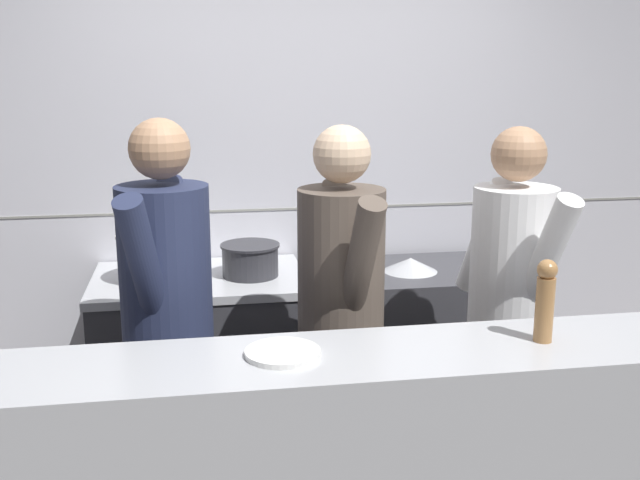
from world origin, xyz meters
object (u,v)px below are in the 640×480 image
(oven_range, at_px, (202,360))
(mixing_bowl_steel, at_px, (410,265))
(stock_pot, at_px, (154,256))
(chef_head_cook, at_px, (168,317))
(chef_line, at_px, (509,306))
(sauce_pot, at_px, (250,259))
(pepper_mill, at_px, (545,299))
(plated_dish_main, at_px, (283,353))
(chef_sous, at_px, (341,314))

(oven_range, relative_size, mixing_bowl_steel, 3.76)
(stock_pot, height_order, chef_head_cook, chef_head_cook)
(chef_line, bearing_deg, oven_range, 134.52)
(sauce_pot, distance_m, pepper_mill, 1.65)
(mixing_bowl_steel, bearing_deg, oven_range, 178.40)
(oven_range, height_order, plated_dish_main, plated_dish_main)
(oven_range, distance_m, mixing_bowl_steel, 1.17)
(stock_pot, relative_size, plated_dish_main, 1.45)
(chef_head_cook, bearing_deg, chef_sous, 15.44)
(mixing_bowl_steel, xyz_separation_m, chef_sous, (-0.52, -0.79, 0.03))
(chef_sous, distance_m, chef_line, 0.72)
(stock_pot, relative_size, sauce_pot, 1.20)
(oven_range, height_order, pepper_mill, pepper_mill)
(chef_sous, relative_size, chef_line, 1.01)
(sauce_pot, bearing_deg, stock_pot, -178.29)
(oven_range, xyz_separation_m, stock_pot, (-0.21, -0.05, 0.57))
(plated_dish_main, bearing_deg, chef_line, 30.24)
(stock_pot, relative_size, chef_sous, 0.21)
(pepper_mill, relative_size, chef_line, 0.17)
(sauce_pot, height_order, mixing_bowl_steel, sauce_pot)
(mixing_bowl_steel, height_order, pepper_mill, pepper_mill)
(sauce_pot, bearing_deg, chef_sous, -68.92)
(oven_range, bearing_deg, chef_sous, -55.72)
(mixing_bowl_steel, distance_m, plated_dish_main, 1.61)
(mixing_bowl_steel, distance_m, chef_line, 0.80)
(sauce_pot, bearing_deg, chef_line, -37.04)
(stock_pot, relative_size, mixing_bowl_steel, 1.26)
(sauce_pot, xyz_separation_m, plated_dish_main, (0.00, -1.37, 0.05))
(stock_pot, xyz_separation_m, chef_sous, (0.77, -0.77, -0.07))
(sauce_pot, height_order, plated_dish_main, sauce_pot)
(chef_head_cook, bearing_deg, sauce_pot, 81.08)
(oven_range, relative_size, pepper_mill, 3.71)
(oven_range, relative_size, plated_dish_main, 4.31)
(chef_sous, bearing_deg, chef_line, -7.67)
(mixing_bowl_steel, relative_size, chef_head_cook, 0.16)
(sauce_pot, xyz_separation_m, mixing_bowl_steel, (0.82, 0.00, -0.07))
(chef_sous, bearing_deg, mixing_bowl_steel, 47.94)
(mixing_bowl_steel, bearing_deg, chef_sous, -123.43)
(sauce_pot, relative_size, chef_line, 0.17)
(stock_pot, distance_m, chef_head_cook, 0.75)
(sauce_pot, distance_m, mixing_bowl_steel, 0.83)
(stock_pot, xyz_separation_m, plated_dish_main, (0.47, -1.36, 0.01))
(stock_pot, height_order, chef_line, chef_line)
(stock_pot, distance_m, plated_dish_main, 1.44)
(pepper_mill, distance_m, chef_line, 0.68)
(stock_pot, bearing_deg, mixing_bowl_steel, 0.67)
(oven_range, bearing_deg, chef_line, -32.18)
(chef_line, bearing_deg, mixing_bowl_steel, 91.36)
(sauce_pot, relative_size, plated_dish_main, 1.21)
(oven_range, xyz_separation_m, chef_sous, (0.56, -0.82, 0.50))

